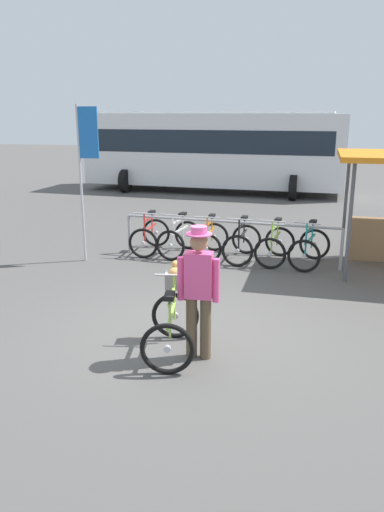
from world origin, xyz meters
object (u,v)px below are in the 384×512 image
(racked_bike_black, at_px, (242,243))
(racked_bike_orange, at_px, (210,241))
(racked_bike_lime, at_px, (275,246))
(person_with_featured_bike, at_px, (199,288))
(racked_bike_white, at_px, (180,238))
(racked_bike_teal, at_px, (309,248))
(banner_flag, at_px, (85,154))
(racked_bike_red, at_px, (150,236))
(bus_distant, at_px, (214,147))
(featured_bicycle, at_px, (172,316))

(racked_bike_black, bearing_deg, racked_bike_orange, 174.46)
(racked_bike_black, xyz_separation_m, racked_bike_lime, (0.70, -0.07, -0.00))
(racked_bike_lime, xyz_separation_m, person_with_featured_bike, (-0.77, -4.50, 0.58))
(racked_bike_white, bearing_deg, racked_bike_teal, -5.54)
(racked_bike_teal, bearing_deg, banner_flag, -172.68)
(racked_bike_red, bearing_deg, bus_distant, 90.32)
(racked_bike_white, xyz_separation_m, featured_bicycle, (0.95, -4.57, 0.12))
(racked_bike_orange, bearing_deg, person_with_featured_bike, -82.38)
(bus_distant, height_order, banner_flag, banner_flag)
(racked_bike_teal, height_order, person_with_featured_bike, person_with_featured_bike)
(racked_bike_white, xyz_separation_m, racked_bike_teal, (2.79, -0.27, 0.00))
(featured_bicycle, bearing_deg, racked_bike_black, 84.25)
(racked_bike_white, bearing_deg, racked_bike_red, 174.46)
(bus_distant, distance_m, banner_flag, 10.28)
(racked_bike_orange, bearing_deg, racked_bike_black, -5.54)
(racked_bike_red, distance_m, featured_bicycle, 4.93)
(racked_bike_black, xyz_separation_m, bus_distant, (-2.14, 9.51, 1.37))
(racked_bike_teal, distance_m, featured_bicycle, 4.68)
(racked_bike_orange, height_order, person_with_featured_bike, person_with_featured_bike)
(racked_bike_white, distance_m, person_with_featured_bike, 4.92)
(racked_bike_red, distance_m, bus_distant, 9.40)
(racked_bike_teal, distance_m, banner_flag, 4.92)
(racked_bike_red, xyz_separation_m, racked_bike_lime, (2.79, -0.27, -0.00))
(racked_bike_red, height_order, bus_distant, bus_distant)
(racked_bike_red, height_order, racked_bike_black, same)
(featured_bicycle, relative_size, banner_flag, 0.39)
(racked_bike_red, xyz_separation_m, featured_bicycle, (1.64, -4.64, 0.12))
(racked_bike_white, relative_size, racked_bike_teal, 0.97)
(racked_bike_white, distance_m, banner_flag, 2.68)
(racked_bike_white, height_order, bus_distant, bus_distant)
(racked_bike_red, xyz_separation_m, bus_distant, (-0.05, 9.30, 1.37))
(racked_bike_white, relative_size, racked_bike_black, 1.02)
(person_with_featured_bike, distance_m, banner_flag, 5.07)
(racked_bike_lime, relative_size, bus_distant, 0.12)
(racked_bike_teal, xyz_separation_m, person_with_featured_bike, (-1.47, -4.43, 0.58))
(racked_bike_black, height_order, banner_flag, banner_flag)
(racked_bike_black, height_order, bus_distant, bus_distant)
(racked_bike_orange, relative_size, racked_bike_teal, 0.90)
(racked_bike_black, relative_size, featured_bicycle, 0.94)
(featured_bicycle, xyz_separation_m, banner_flag, (-2.68, 3.72, 1.74))
(featured_bicycle, bearing_deg, racked_bike_red, 109.49)
(racked_bike_white, xyz_separation_m, banner_flag, (-1.73, -0.85, 1.86))
(racked_bike_lime, bearing_deg, racked_bike_orange, 174.46)
(racked_bike_white, relative_size, featured_bicycle, 0.96)
(racked_bike_orange, xyz_separation_m, bus_distant, (-1.45, 9.44, 1.37))
(racked_bike_black, relative_size, racked_bike_lime, 0.97)
(racked_bike_lime, height_order, featured_bicycle, featured_bicycle)
(racked_bike_teal, xyz_separation_m, featured_bicycle, (-1.84, -4.30, 0.12))
(racked_bike_black, xyz_separation_m, featured_bicycle, (-0.45, -4.44, 0.12))
(racked_bike_red, bearing_deg, featured_bicycle, -70.51)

